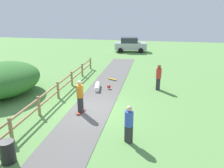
{
  "coord_description": "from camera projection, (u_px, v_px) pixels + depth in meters",
  "views": [
    {
      "loc": [
        3.48,
        -11.79,
        5.63
      ],
      "look_at": [
        0.89,
        1.84,
        1.0
      ],
      "focal_mm": 36.57,
      "sensor_mm": 36.0,
      "label": 1
    }
  ],
  "objects": [
    {
      "name": "skater_riding",
      "position": [
        80.0,
        95.0,
        12.55
      ],
      "size": [
        0.44,
        0.82,
        1.89
      ],
      "color": "#B23326",
      "rests_on": "asphalt_path"
    },
    {
      "name": "asphalt_path",
      "position": [
        91.0,
        109.0,
        13.38
      ],
      "size": [
        2.4,
        28.0,
        0.02
      ],
      "primitive_type": "cube",
      "color": "#605E5B",
      "rests_on": "ground_plane"
    },
    {
      "name": "parked_car_silver",
      "position": [
        130.0,
        45.0,
        30.61
      ],
      "size": [
        4.39,
        2.42,
        1.92
      ],
      "color": "#B7B7BC",
      "rests_on": "ground_plane"
    },
    {
      "name": "bystander_red",
      "position": [
        159.0,
        76.0,
        16.24
      ],
      "size": [
        0.49,
        0.49,
        1.85
      ],
      "color": "#2D2D33",
      "rests_on": "ground_plane"
    },
    {
      "name": "bush_large",
      "position": [
        3.0,
        79.0,
        15.38
      ],
      "size": [
        4.57,
        5.48,
        2.17
      ],
      "primitive_type": "ellipsoid",
      "color": "#33702D",
      "rests_on": "ground_plane"
    },
    {
      "name": "ground_plane",
      "position": [
        91.0,
        109.0,
        13.38
      ],
      "size": [
        60.0,
        60.0,
        0.0
      ],
      "primitive_type": "plane",
      "color": "#60934C"
    },
    {
      "name": "bystander_blue",
      "position": [
        129.0,
        123.0,
        9.79
      ],
      "size": [
        0.52,
        0.52,
        1.73
      ],
      "color": "#2D2D33",
      "rests_on": "ground_plane"
    },
    {
      "name": "skateboard_loose",
      "position": [
        112.0,
        79.0,
        18.72
      ],
      "size": [
        0.8,
        0.56,
        0.08
      ],
      "color": "#BF8C19",
      "rests_on": "asphalt_path"
    },
    {
      "name": "trash_bin",
      "position": [
        8.0,
        152.0,
        8.65
      ],
      "size": [
        0.56,
        0.56,
        0.9
      ],
      "primitive_type": "cylinder",
      "color": "black",
      "rests_on": "ground_plane"
    },
    {
      "name": "wooden_fence",
      "position": [
        49.0,
        95.0,
        13.63
      ],
      "size": [
        0.12,
        18.12,
        1.1
      ],
      "color": "#997A51",
      "rests_on": "ground_plane"
    },
    {
      "name": "skater_fallen",
      "position": [
        98.0,
        87.0,
        16.57
      ],
      "size": [
        1.26,
        1.46,
        0.36
      ],
      "color": "white",
      "rests_on": "asphalt_path"
    }
  ]
}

